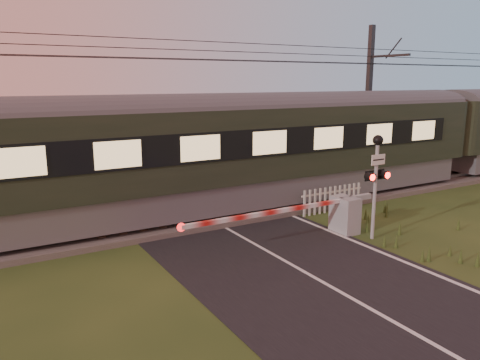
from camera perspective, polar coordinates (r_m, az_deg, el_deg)
ground at (r=11.86m, az=9.70°, el=-12.08°), size 160.00×160.00×0.00m
road at (r=11.71m, az=10.51°, el=-12.39°), size 6.00×140.00×0.03m
track_bed at (r=17.01m, az=-4.45°, el=-4.19°), size 140.00×3.40×0.39m
overhead_wires at (r=16.36m, az=-4.78°, el=15.21°), size 120.00×0.62×0.62m
train at (r=24.96m, az=23.40°, el=5.31°), size 43.45×3.00×4.05m
boom_gate at (r=15.23m, az=11.85°, el=-4.07°), size 6.85×0.90×1.20m
crossing_signal at (r=14.65m, az=16.28°, el=1.37°), size 0.82×0.35×3.23m
picket_fence at (r=17.74m, az=11.19°, el=-2.29°), size 2.84×0.08×0.97m
catenary_mast at (r=24.21m, az=15.48°, el=9.34°), size 0.23×2.47×7.41m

